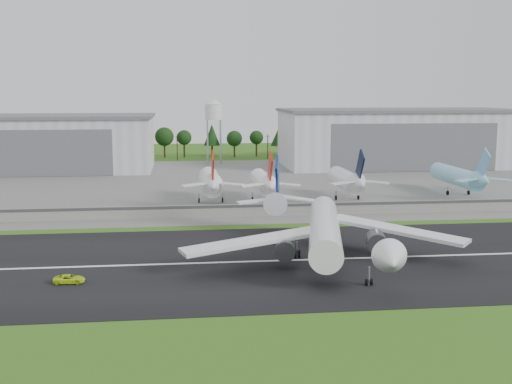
{
  "coord_description": "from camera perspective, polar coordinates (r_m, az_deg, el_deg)",
  "views": [
    {
      "loc": [
        -20.5,
        -109.9,
        32.64
      ],
      "look_at": [
        -2.74,
        40.0,
        9.0
      ],
      "focal_mm": 45.0,
      "sensor_mm": 36.0,
      "label": 1
    }
  ],
  "objects": [
    {
      "name": "parked_jet_red_b",
      "position": [
        189.94,
        0.77,
        0.85
      ],
      "size": [
        7.36,
        31.29,
        16.54
      ],
      "color": "white",
      "rests_on": "ground"
    },
    {
      "name": "parked_jet_navy",
      "position": [
        194.92,
        8.24,
        1.02
      ],
      "size": [
        7.36,
        31.29,
        16.73
      ],
      "color": "white",
      "rests_on": "ground"
    },
    {
      "name": "apron",
      "position": [
        233.1,
        -1.64,
        0.86
      ],
      "size": [
        320.0,
        150.0,
        0.1
      ],
      "primitive_type": "cube",
      "color": "slate",
      "rests_on": "ground"
    },
    {
      "name": "water_tower",
      "position": [
        295.42,
        -3.78,
        7.31
      ],
      "size": [
        8.4,
        8.4,
        29.4
      ],
      "color": "#99999E",
      "rests_on": "ground"
    },
    {
      "name": "ground_vehicle",
      "position": [
        115.65,
        -16.27,
        -7.43
      ],
      "size": [
        5.35,
        2.5,
        1.48
      ],
      "primitive_type": "imported",
      "rotation": [
        0.0,
        0.0,
        1.56
      ],
      "color": "#C2E51A",
      "rests_on": "runway"
    },
    {
      "name": "runway",
      "position": [
        125.93,
        2.86,
        -6.11
      ],
      "size": [
        320.0,
        60.0,
        0.1
      ],
      "primitive_type": "cube",
      "color": "black",
      "rests_on": "ground"
    },
    {
      "name": "ground",
      "position": [
        116.46,
        3.69,
        -7.39
      ],
      "size": [
        600.0,
        600.0,
        0.0
      ],
      "primitive_type": "plane",
      "color": "#2D5915",
      "rests_on": "ground"
    },
    {
      "name": "runway_centerline",
      "position": [
        125.92,
        2.86,
        -6.08
      ],
      "size": [
        220.0,
        1.0,
        0.02
      ],
      "primitive_type": "cube",
      "color": "white",
      "rests_on": "runway"
    },
    {
      "name": "hangar_west",
      "position": [
        281.97,
        -18.97,
        4.15
      ],
      "size": [
        97.0,
        44.0,
        23.2
      ],
      "color": "silver",
      "rests_on": "ground"
    },
    {
      "name": "parked_jet_red_a",
      "position": [
        188.53,
        -4.04,
        0.88
      ],
      "size": [
        7.36,
        31.29,
        16.92
      ],
      "color": "white",
      "rests_on": "ground"
    },
    {
      "name": "treeline",
      "position": [
        327.18,
        -3.13,
        3.16
      ],
      "size": [
        320.0,
        16.0,
        22.0
      ],
      "primitive_type": null,
      "color": "black",
      "rests_on": "ground"
    },
    {
      "name": "hangar_east",
      "position": [
        291.63,
        12.42,
        4.76
      ],
      "size": [
        102.0,
        47.0,
        25.2
      ],
      "color": "silver",
      "rests_on": "ground"
    },
    {
      "name": "parked_jet_skyblue",
      "position": [
        212.31,
        17.75,
        1.3
      ],
      "size": [
        7.36,
        37.29,
        16.67
      ],
      "color": "#86CCE8",
      "rests_on": "ground"
    },
    {
      "name": "blast_fence",
      "position": [
        168.99,
        0.33,
        -1.61
      ],
      "size": [
        240.0,
        0.61,
        3.5
      ],
      "color": "gray",
      "rests_on": "ground"
    },
    {
      "name": "utility_poles",
      "position": [
        312.29,
        -2.96,
        2.89
      ],
      "size": [
        230.0,
        3.0,
        12.0
      ],
      "primitive_type": null,
      "color": "black",
      "rests_on": "ground"
    },
    {
      "name": "main_airliner",
      "position": [
        125.76,
        6.19,
        -3.9
      ],
      "size": [
        56.01,
        58.87,
        18.17
      ],
      "rotation": [
        0.0,
        0.0,
        2.93
      ],
      "color": "white",
      "rests_on": "runway"
    }
  ]
}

